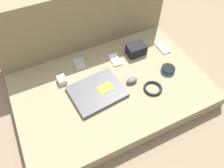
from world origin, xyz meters
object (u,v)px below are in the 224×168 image
object	(u,v)px
laptop	(97,92)
phone_small	(115,60)
camera_pouch	(136,50)
phone_silver	(79,64)
charger_brick	(62,80)
speaker_puck	(168,69)
computer_mouse	(132,81)
phone_black	(162,47)

from	to	relation	value
laptop	phone_small	world-z (taller)	laptop
camera_pouch	phone_silver	bearing A→B (deg)	169.42
laptop	charger_brick	xyz separation A→B (m)	(-0.16, 0.17, 0.01)
laptop	speaker_puck	size ratio (longest dim) A/B	3.62
phone_small	camera_pouch	xyz separation A→B (m)	(0.15, -0.00, 0.03)
computer_mouse	laptop	bearing A→B (deg)	175.94
computer_mouse	phone_black	bearing A→B (deg)	28.38
laptop	computer_mouse	xyz separation A→B (m)	(0.22, -0.02, 0.00)
phone_silver	phone_black	bearing A→B (deg)	-3.35
laptop	phone_small	distance (m)	0.29
phone_silver	computer_mouse	bearing A→B (deg)	-43.24
laptop	charger_brick	world-z (taller)	charger_brick
speaker_puck	charger_brick	bearing A→B (deg)	161.71
phone_silver	phone_black	world-z (taller)	same
speaker_puck	phone_black	xyz separation A→B (m)	(0.09, 0.20, -0.01)
computer_mouse	charger_brick	bearing A→B (deg)	154.71
laptop	camera_pouch	distance (m)	0.41
phone_small	phone_black	bearing A→B (deg)	-2.23
phone_silver	charger_brick	size ratio (longest dim) A/B	1.89
computer_mouse	speaker_puck	world-z (taller)	computer_mouse
phone_silver	phone_black	size ratio (longest dim) A/B	0.84
camera_pouch	phone_small	bearing A→B (deg)	179.23
camera_pouch	charger_brick	size ratio (longest dim) A/B	2.16
laptop	phone_silver	xyz separation A→B (m)	(-0.01, 0.26, -0.01)
speaker_puck	camera_pouch	bearing A→B (deg)	114.34
phone_black	charger_brick	distance (m)	0.72
camera_pouch	computer_mouse	bearing A→B (deg)	-125.32
speaker_puck	phone_black	bearing A→B (deg)	65.12
camera_pouch	charger_brick	distance (m)	0.53
phone_small	camera_pouch	size ratio (longest dim) A/B	0.89
laptop	phone_black	world-z (taller)	laptop
phone_silver	phone_small	xyz separation A→B (m)	(0.23, -0.07, 0.00)
phone_silver	charger_brick	distance (m)	0.17
laptop	computer_mouse	distance (m)	0.22
laptop	speaker_puck	xyz separation A→B (m)	(0.47, -0.04, 0.00)
computer_mouse	speaker_puck	bearing A→B (deg)	-3.46
computer_mouse	charger_brick	size ratio (longest dim) A/B	1.25
computer_mouse	phone_small	world-z (taller)	computer_mouse
phone_small	charger_brick	xyz separation A→B (m)	(-0.37, -0.02, 0.01)
speaker_puck	phone_small	distance (m)	0.35
laptop	phone_silver	bearing A→B (deg)	87.22
phone_silver	charger_brick	xyz separation A→B (m)	(-0.15, -0.09, 0.01)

